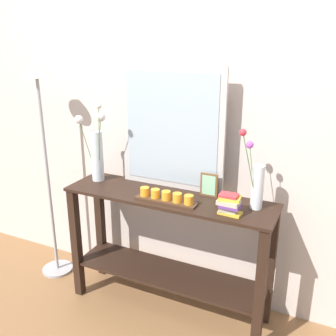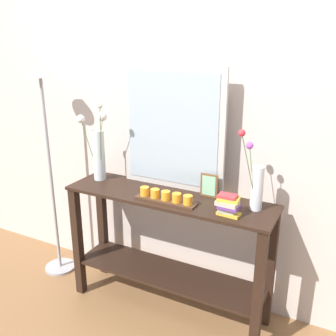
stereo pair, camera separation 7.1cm
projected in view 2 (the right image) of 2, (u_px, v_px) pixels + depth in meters
ground_plane at (168, 307)px, 2.68m from camera, size 7.00×6.00×0.02m
wall_back at (189, 108)px, 2.49m from camera, size 6.40×0.08×2.70m
console_table at (168, 240)px, 2.51m from camera, size 1.37×0.37×0.84m
mirror_leaning at (172, 129)px, 2.43m from camera, size 0.71×0.03×0.79m
tall_vase_left at (98, 149)px, 2.61m from camera, size 0.23×0.17×0.57m
vase_right at (256, 184)px, 2.16m from camera, size 0.14×0.18×0.49m
candle_tray at (166, 197)px, 2.31m from camera, size 0.39×0.09×0.07m
picture_frame_small at (209, 185)px, 2.37m from camera, size 0.11×0.01×0.15m
book_stack at (228, 205)px, 2.12m from camera, size 0.14×0.11×0.12m
floor_lamp at (47, 137)px, 2.76m from camera, size 0.24×0.24×1.63m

